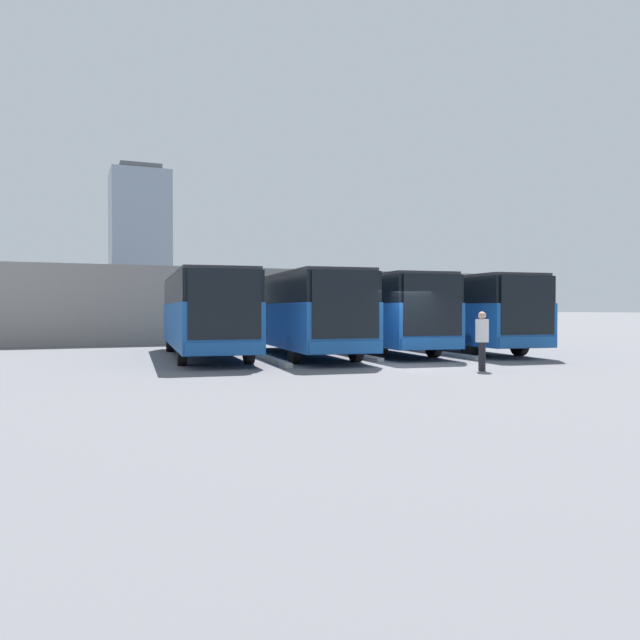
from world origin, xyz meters
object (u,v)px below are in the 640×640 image
at_px(bus_3, 204,311).
at_px(bus_2, 300,311).
at_px(bus_1, 373,311).
at_px(pedestrian, 482,339).
at_px(bus_0, 452,311).

bearing_deg(bus_3, bus_2, 173.50).
bearing_deg(bus_1, bus_2, 17.11).
distance_m(bus_1, pedestrian, 8.71).
height_order(bus_2, bus_3, same).
relative_size(bus_1, pedestrian, 6.41).
distance_m(bus_2, pedestrian, 8.47).
xyz_separation_m(bus_1, bus_2, (3.70, 0.76, 0.00)).
relative_size(bus_0, bus_3, 1.00).
relative_size(bus_1, bus_2, 1.00).
bearing_deg(bus_0, pedestrian, 66.89).
bearing_deg(bus_2, bus_3, -6.50).
distance_m(bus_1, bus_2, 3.78).
bearing_deg(bus_0, bus_2, 7.24).
xyz_separation_m(bus_0, bus_2, (7.41, 0.22, 0.00)).
bearing_deg(bus_2, bus_0, -172.76).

